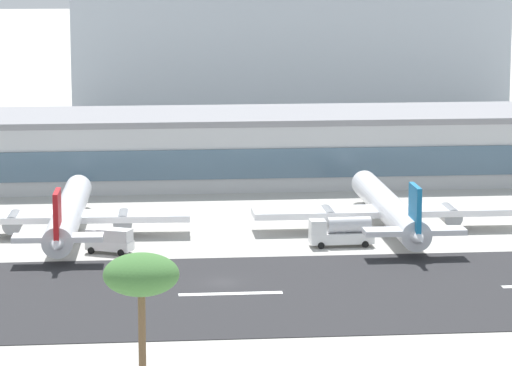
# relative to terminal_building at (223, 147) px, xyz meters

# --- Properties ---
(ground_plane) EXTENTS (1400.00, 1400.00, 0.00)m
(ground_plane) POSITION_rel_terminal_building_xyz_m (-5.15, -70.32, -5.85)
(ground_plane) COLOR #B2AFA8
(runway_strip) EXTENTS (800.00, 36.60, 0.08)m
(runway_strip) POSITION_rel_terminal_building_xyz_m (-5.15, -75.86, -5.81)
(runway_strip) COLOR #262628
(runway_strip) RESTS_ON ground_plane
(runway_centreline_dash_4) EXTENTS (12.00, 1.20, 0.01)m
(runway_centreline_dash_4) POSITION_rel_terminal_building_xyz_m (-4.66, -75.86, -5.77)
(runway_centreline_dash_4) COLOR white
(runway_centreline_dash_4) RESTS_ON runway_strip
(terminal_building) EXTENTS (187.91, 23.76, 11.70)m
(terminal_building) POSITION_rel_terminal_building_xyz_m (0.00, 0.00, 0.00)
(terminal_building) COLOR #B7BABC
(terminal_building) RESTS_ON ground_plane
(distant_hotel_block) EXTENTS (99.29, 38.75, 49.86)m
(distant_hotel_block) POSITION_rel_terminal_building_xyz_m (21.71, 95.69, 19.08)
(distant_hotel_block) COLOR #A8B2BC
(distant_hotel_block) RESTS_ON ground_plane
(airliner_red_tail_gate_0) EXTENTS (33.57, 45.05, 9.40)m
(airliner_red_tail_gate_0) POSITION_rel_terminal_building_xyz_m (-24.39, -42.55, -2.85)
(airliner_red_tail_gate_0) COLOR white
(airliner_red_tail_gate_0) RESTS_ON ground_plane
(airliner_blue_tail_gate_1) EXTENTS (38.50, 45.24, 9.44)m
(airliner_blue_tail_gate_1) POSITION_rel_terminal_building_xyz_m (20.33, -43.08, -2.85)
(airliner_blue_tail_gate_1) COLOR silver
(airliner_blue_tail_gate_1) RESTS_ON ground_plane
(service_fuel_truck_0) EXTENTS (8.59, 3.13, 3.95)m
(service_fuel_truck_0) POSITION_rel_terminal_building_xyz_m (11.99, -51.94, -3.83)
(service_fuel_truck_0) COLOR white
(service_fuel_truck_0) RESTS_ON ground_plane
(service_box_truck_2) EXTENTS (6.46, 4.61, 3.25)m
(service_box_truck_2) POSITION_rel_terminal_building_xyz_m (-18.67, -53.14, -4.07)
(service_box_truck_2) COLOR white
(service_box_truck_2) RESTS_ON ground_plane
(palm_tree_2) EXTENTS (6.38, 6.38, 14.41)m
(palm_tree_2) POSITION_rel_terminal_building_xyz_m (-15.34, -117.18, 6.59)
(palm_tree_2) COLOR brown
(palm_tree_2) RESTS_ON ground_plane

